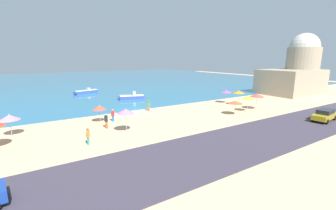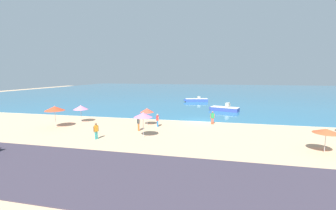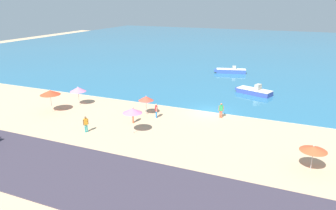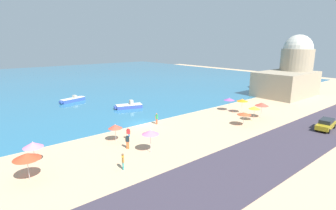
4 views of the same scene
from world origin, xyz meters
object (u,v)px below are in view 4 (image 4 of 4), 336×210
(beach_umbrella_0, at_px, (150,132))
(beach_umbrella_5, at_px, (27,156))
(beach_umbrella_3, at_px, (115,127))
(beach_umbrella_8, at_px, (262,104))
(harbor_fortress, at_px, (291,73))
(beach_umbrella_6, at_px, (244,114))
(skiff_offshore, at_px, (73,100))
(bather_2, at_px, (123,160))
(beach_umbrella_1, at_px, (255,108))
(bather_3, at_px, (157,118))
(skiff_nearshore, at_px, (129,106))
(bather_0, at_px, (128,133))
(parked_car_0, at_px, (326,124))
(beach_umbrella_4, at_px, (242,100))
(beach_umbrella_7, at_px, (229,99))
(bather_1, at_px, (128,140))
(beach_umbrella_2, at_px, (33,145))

(beach_umbrella_0, relative_size, beach_umbrella_5, 0.99)
(beach_umbrella_3, height_order, beach_umbrella_8, beach_umbrella_8)
(harbor_fortress, bearing_deg, beach_umbrella_6, -165.87)
(skiff_offshore, bearing_deg, bather_2, -102.16)
(beach_umbrella_6, bearing_deg, beach_umbrella_1, 6.30)
(bather_3, bearing_deg, beach_umbrella_8, -28.28)
(bather_2, distance_m, bather_3, 14.69)
(bather_3, bearing_deg, skiff_nearshore, 80.41)
(bather_0, distance_m, bather_2, 8.04)
(beach_umbrella_8, distance_m, bather_2, 26.50)
(parked_car_0, bearing_deg, harbor_fortress, 36.07)
(beach_umbrella_4, relative_size, bather_0, 1.59)
(harbor_fortress, bearing_deg, beach_umbrella_8, -164.00)
(beach_umbrella_1, distance_m, bather_0, 20.16)
(beach_umbrella_4, xyz_separation_m, skiff_nearshore, (-13.39, 15.40, -1.84))
(beach_umbrella_7, xyz_separation_m, harbor_fortress, (23.62, 0.45, 2.86))
(beach_umbrella_1, relative_size, bather_0, 1.51)
(beach_umbrella_8, relative_size, parked_car_0, 0.58)
(beach_umbrella_7, distance_m, harbor_fortress, 23.79)
(beach_umbrella_8, distance_m, bather_1, 23.63)
(beach_umbrella_5, xyz_separation_m, harbor_fortress, (57.25, 4.46, 2.63))
(beach_umbrella_4, xyz_separation_m, bather_1, (-23.50, -0.91, -1.31))
(beach_umbrella_0, xyz_separation_m, skiff_nearshore, (8.67, 18.85, -1.91))
(beach_umbrella_3, height_order, bather_3, beach_umbrella_3)
(beach_umbrella_5, relative_size, parked_car_0, 0.60)
(beach_umbrella_8, bearing_deg, beach_umbrella_0, 179.14)
(beach_umbrella_2, height_order, bather_3, beach_umbrella_2)
(beach_umbrella_5, height_order, skiff_nearshore, beach_umbrella_5)
(beach_umbrella_2, height_order, skiff_offshore, beach_umbrella_2)
(harbor_fortress, bearing_deg, beach_umbrella_7, -178.92)
(beach_umbrella_5, height_order, bather_3, beach_umbrella_5)
(parked_car_0, bearing_deg, beach_umbrella_1, 114.57)
(beach_umbrella_1, xyz_separation_m, beach_umbrella_2, (-30.22, 5.92, -0.14))
(beach_umbrella_1, relative_size, skiff_nearshore, 0.46)
(beach_umbrella_7, xyz_separation_m, parked_car_0, (1.90, -15.37, -1.30))
(beach_umbrella_1, distance_m, bather_1, 21.20)
(beach_umbrella_2, xyz_separation_m, parked_car_0, (34.28, -14.80, -1.17))
(beach_umbrella_4, xyz_separation_m, beach_umbrella_6, (-5.79, -4.40, -0.46))
(beach_umbrella_4, relative_size, beach_umbrella_5, 0.96)
(beach_umbrella_2, relative_size, bather_1, 1.33)
(parked_car_0, distance_m, skiff_nearshore, 31.99)
(beach_umbrella_5, relative_size, bather_0, 1.66)
(beach_umbrella_0, distance_m, beach_umbrella_1, 19.51)
(beach_umbrella_3, bearing_deg, beach_umbrella_1, -16.33)
(bather_2, bearing_deg, parked_car_0, -15.70)
(bather_1, bearing_deg, beach_umbrella_4, 2.21)
(beach_umbrella_0, relative_size, parked_car_0, 0.59)
(beach_umbrella_5, bearing_deg, skiff_nearshore, 39.40)
(bather_0, xyz_separation_m, skiff_offshore, (2.39, 25.93, -0.44))
(beach_umbrella_3, xyz_separation_m, bather_3, (8.17, 2.31, -0.96))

